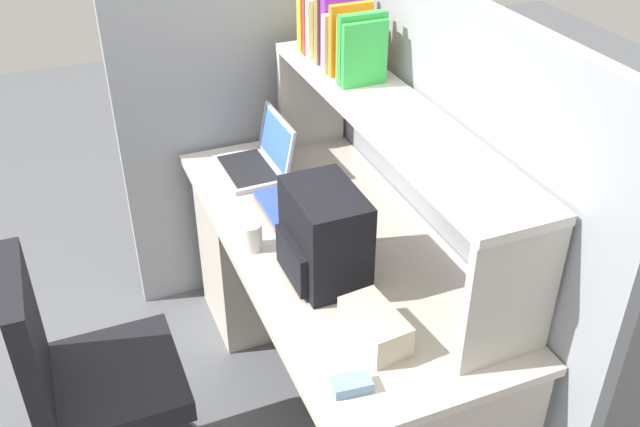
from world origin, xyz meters
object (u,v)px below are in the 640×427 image
object	(u,v)px
backpack	(323,236)
paper_cup	(251,236)
computer_mouse	(352,385)
tissue_box	(375,327)
office_chair	(97,399)
laptop	(259,159)

from	to	relation	value
backpack	paper_cup	size ratio (longest dim) A/B	3.16
paper_cup	computer_mouse	bearing A→B (deg)	3.82
tissue_box	office_chair	bearing A→B (deg)	-123.41
backpack	computer_mouse	xyz separation A→B (m)	(0.48, -0.12, -0.13)
backpack	paper_cup	distance (m)	0.30
tissue_box	paper_cup	bearing A→B (deg)	-167.29
computer_mouse	office_chair	xyz separation A→B (m)	(-0.56, -0.63, -0.35)
laptop	tissue_box	size ratio (longest dim) A/B	1.43
laptop	paper_cup	size ratio (longest dim) A/B	3.25
paper_cup	office_chair	xyz separation A→B (m)	(0.15, -0.59, -0.38)
laptop	paper_cup	xyz separation A→B (m)	(0.50, -0.19, -0.00)
backpack	computer_mouse	bearing A→B (deg)	-13.95
backpack	office_chair	size ratio (longest dim) A/B	0.33
computer_mouse	laptop	bearing A→B (deg)	179.40
laptop	office_chair	bearing A→B (deg)	-50.33
laptop	paper_cup	distance (m)	0.53
paper_cup	tissue_box	bearing A→B (deg)	18.21
computer_mouse	tissue_box	size ratio (longest dim) A/B	0.47
computer_mouse	tissue_box	world-z (taller)	tissue_box
tissue_box	laptop	bearing A→B (deg)	174.02
paper_cup	backpack	bearing A→B (deg)	36.59
backpack	office_chair	distance (m)	0.90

